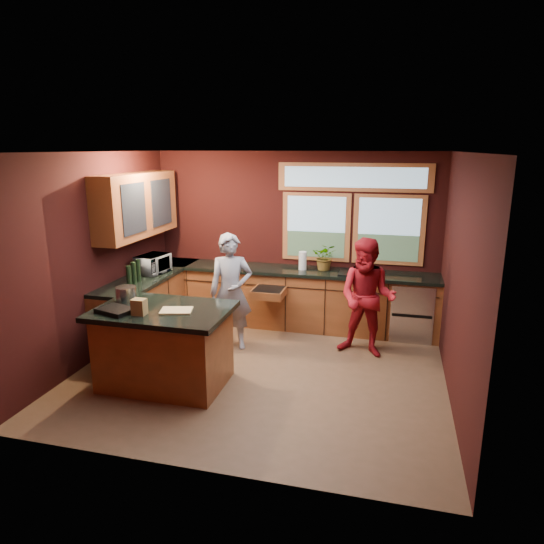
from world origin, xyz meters
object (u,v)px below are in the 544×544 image
at_px(island, 165,346).
at_px(stock_pot, 126,294).
at_px(person_red, 367,298).
at_px(person_grey, 231,292).
at_px(cutting_board, 176,311).

xyz_separation_m(island, stock_pot, (-0.55, 0.15, 0.56)).
bearing_deg(person_red, stock_pot, -144.04).
bearing_deg(stock_pot, person_red, 24.97).
relative_size(island, person_red, 0.96).
height_order(person_grey, person_red, person_grey).
bearing_deg(island, cutting_board, -14.04).
bearing_deg(person_grey, person_red, -13.34).
xyz_separation_m(person_red, stock_pot, (-2.80, -1.30, 0.23)).
bearing_deg(island, stock_pot, 164.74).
xyz_separation_m(person_grey, cutting_board, (-0.21, -1.28, 0.14)).
height_order(island, person_grey, person_grey).
xyz_separation_m(person_grey, stock_pot, (-0.96, -1.08, 0.22)).
bearing_deg(cutting_board, person_red, 36.28).
distance_m(person_grey, stock_pot, 1.46).
bearing_deg(person_grey, cutting_board, -119.32).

